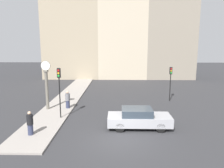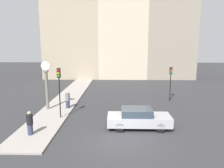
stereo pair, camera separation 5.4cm
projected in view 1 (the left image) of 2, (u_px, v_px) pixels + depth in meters
ground_plane at (121, 140)px, 13.78m from camera, size 120.00×120.00×0.00m
sidewalk_corner at (68, 97)px, 24.59m from camera, size 2.81×25.76×0.12m
building_row at (121, 29)px, 37.99m from camera, size 26.11×5.00×18.40m
sedan_car at (139, 118)px, 15.68m from camera, size 4.52×1.83×1.46m
traffic_light_near at (59, 83)px, 17.19m from camera, size 0.26×0.24×4.02m
traffic_light_far at (171, 77)px, 22.92m from camera, size 0.26×0.24×3.63m
street_clock at (47, 85)px, 19.64m from camera, size 0.86×0.36×4.42m
pedestrian_black_jacket at (30, 123)px, 14.20m from camera, size 0.41×0.41×1.59m
pedestrian_grey_jacket at (68, 100)px, 20.22m from camera, size 0.43×0.43×1.62m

